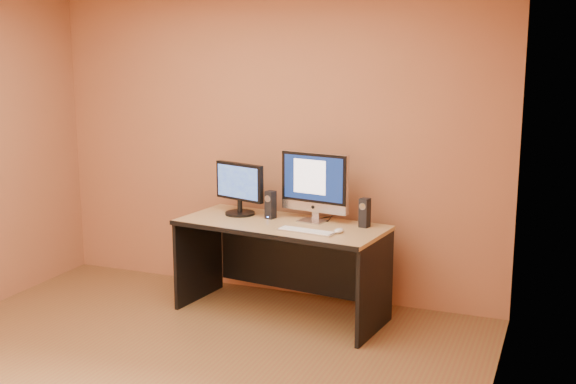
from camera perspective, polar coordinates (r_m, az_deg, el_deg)
walls at (r=4.34m, az=-11.62°, el=0.69°), size 4.00×4.00×2.60m
desk at (r=5.69m, az=-0.55°, el=-6.13°), size 1.69×0.90×0.75m
imac at (r=5.59m, az=1.96°, el=0.42°), size 0.60×0.31×0.55m
second_monitor at (r=5.85m, az=-3.84°, el=0.24°), size 0.53×0.38×0.42m
speaker_left at (r=5.72m, az=-1.39°, el=-1.02°), size 0.08×0.09×0.22m
speaker_right at (r=5.48m, az=6.08°, el=-1.64°), size 0.08×0.09×0.22m
keyboard at (r=5.32m, az=1.44°, el=-3.11°), size 0.44×0.17×0.02m
mouse at (r=5.31m, az=4.04°, el=-3.06°), size 0.08×0.11×0.04m
cable_a at (r=5.75m, az=3.35°, el=-2.08°), size 0.04×0.22×0.01m
cable_b at (r=5.75m, az=2.78°, el=-2.06°), size 0.11×0.15×0.01m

